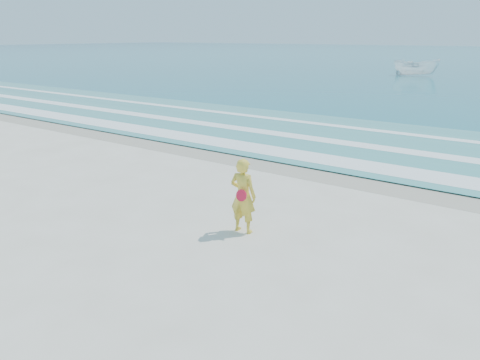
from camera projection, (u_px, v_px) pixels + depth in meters
The scene contains 8 objects.
ground at pixel (113, 288), 8.34m from camera, with size 400.00×400.00×0.00m, color silver.
wet_sand at pixel (330, 173), 15.33m from camera, with size 400.00×2.40×0.00m, color #B2A893.
shallow at pixel (383, 144), 19.20m from camera, with size 400.00×10.00×0.01m, color #59B7AD.
foam_near at pixel (346, 163), 16.32m from camera, with size 400.00×1.40×0.01m, color white.
foam_mid at pixel (376, 147), 18.57m from camera, with size 400.00×0.90×0.01m, color white.
foam_far at pixel (402, 133), 21.13m from camera, with size 400.00×0.60×0.01m, color white.
boat at pixel (416, 67), 50.55m from camera, with size 1.78×4.72×1.82m, color white.
woman at pixel (243, 196), 10.49m from camera, with size 0.67×0.47×1.73m.
Camera 1 is at (6.15, -4.68, 4.32)m, focal length 35.00 mm.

